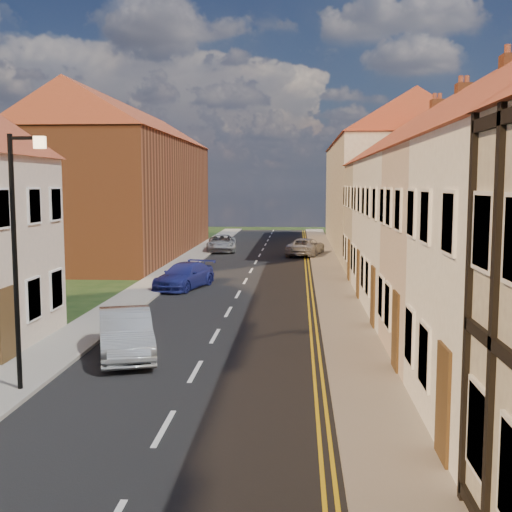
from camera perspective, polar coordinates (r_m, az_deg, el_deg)
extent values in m
cube|color=black|center=(25.10, -2.48, -5.00)|extent=(7.00, 90.00, 0.02)
cube|color=gray|center=(25.94, -12.22, -4.66)|extent=(1.80, 90.00, 0.12)
cube|color=gray|center=(25.00, 7.64, -4.98)|extent=(1.80, 90.00, 0.12)
cube|color=white|center=(24.34, 19.50, 1.39)|extent=(8.00, 5.80, 6.00)
cube|color=brown|center=(22.29, 21.65, 14.29)|extent=(0.60, 0.60, 1.60)
cube|color=white|center=(29.56, 16.69, 2.31)|extent=(8.00, 5.00, 6.00)
cube|color=brown|center=(27.84, 17.93, 12.76)|extent=(0.60, 0.60, 1.60)
cube|color=beige|center=(34.84, 14.73, 2.96)|extent=(8.00, 5.80, 6.00)
cube|color=brown|center=(32.69, 15.76, 11.84)|extent=(0.60, 0.60, 1.60)
cube|color=beige|center=(49.90, 11.45, 5.17)|extent=(8.00, 24.00, 8.00)
cube|color=brown|center=(46.06, -11.35, 5.08)|extent=(8.00, 24.00, 8.00)
cylinder|color=black|center=(16.00, -20.63, -0.66)|extent=(0.12, 0.12, 6.00)
cube|color=black|center=(15.79, -19.88, 9.83)|extent=(0.70, 0.08, 0.08)
cube|color=#FFD899|center=(15.65, -18.67, 9.54)|extent=(0.25, 0.15, 0.28)
imported|color=#9FA3A7|center=(19.01, -11.52, -6.77)|extent=(2.65, 4.39, 1.37)
imported|color=navy|center=(30.83, -6.39, -1.77)|extent=(2.83, 4.50, 1.21)
imported|color=#AEB2B6|center=(47.38, -3.07, 1.14)|extent=(2.44, 4.65, 1.25)
imported|color=#ADADB5|center=(44.67, 4.42, 0.80)|extent=(2.97, 4.79, 1.24)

